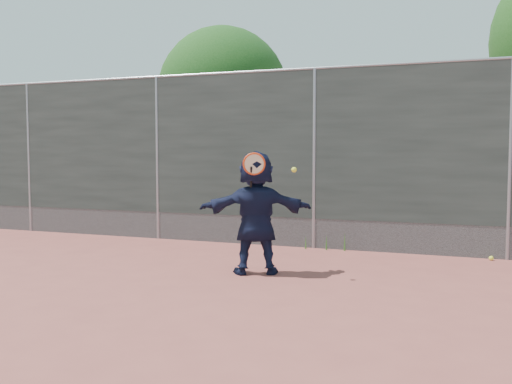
% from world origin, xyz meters
% --- Properties ---
extents(ground, '(80.00, 80.00, 0.00)m').
position_xyz_m(ground, '(0.00, 0.00, 0.00)').
color(ground, '#9E4C42').
rests_on(ground, ground).
extents(player, '(1.58, 1.05, 1.63)m').
position_xyz_m(player, '(-0.20, 1.26, 0.82)').
color(player, '#121934').
rests_on(player, ground).
extents(ball_ground, '(0.07, 0.07, 0.07)m').
position_xyz_m(ball_ground, '(2.78, 3.35, 0.03)').
color(ball_ground, '#EFF837').
rests_on(ball_ground, ground).
extents(fence, '(20.00, 0.06, 3.03)m').
position_xyz_m(fence, '(-0.00, 3.50, 1.58)').
color(fence, '#38423D').
rests_on(fence, ground).
extents(swing_action, '(0.68, 0.18, 0.51)m').
position_xyz_m(swing_action, '(-0.10, 1.07, 1.44)').
color(swing_action, red).
rests_on(swing_action, ground).
extents(tree_left, '(3.15, 3.00, 4.53)m').
position_xyz_m(tree_left, '(-2.85, 6.55, 2.94)').
color(tree_left, '#382314').
rests_on(tree_left, ground).
extents(weed_clump, '(0.68, 0.07, 0.30)m').
position_xyz_m(weed_clump, '(0.29, 3.38, 0.13)').
color(weed_clump, '#387226').
rests_on(weed_clump, ground).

